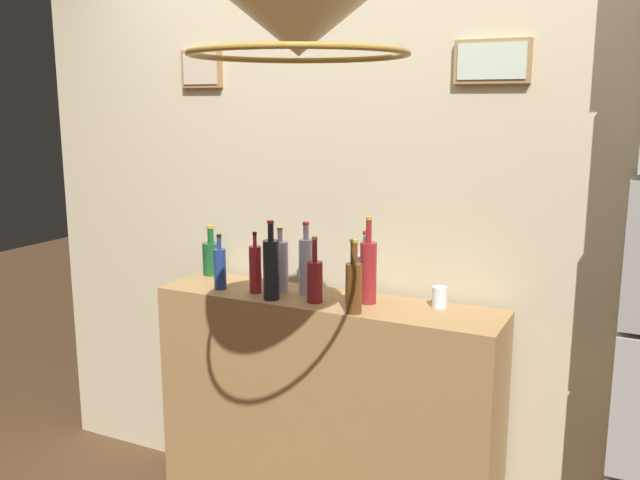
# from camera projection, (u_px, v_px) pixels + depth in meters

# --- Properties ---
(panelled_rear_partition) EXTENTS (3.22, 0.15, 2.66)m
(panelled_rear_partition) POSITION_uv_depth(u_px,v_px,m) (351.00, 196.00, 2.90)
(panelled_rear_partition) COLOR beige
(panelled_rear_partition) RESTS_ON ground
(bar_shelf_unit) EXTENTS (1.43, 0.33, 1.02)m
(bar_shelf_unit) POSITION_uv_depth(u_px,v_px,m) (325.00, 417.00, 2.86)
(bar_shelf_unit) COLOR #9E7547
(bar_shelf_unit) RESTS_ON ground
(liquor_bottle_gin) EXTENTS (0.08, 0.08, 0.23)m
(liquor_bottle_gin) POSITION_uv_depth(u_px,v_px,m) (211.00, 257.00, 3.14)
(liquor_bottle_gin) COLOR #184E23
(liquor_bottle_gin) RESTS_ON bar_shelf_unit
(liquor_bottle_rye) EXTENTS (0.06, 0.06, 0.26)m
(liquor_bottle_rye) POSITION_uv_depth(u_px,v_px,m) (315.00, 280.00, 2.70)
(liquor_bottle_rye) COLOR maroon
(liquor_bottle_rye) RESTS_ON bar_shelf_unit
(liquor_bottle_rum) EXTENTS (0.07, 0.07, 0.27)m
(liquor_bottle_rum) POSITION_uv_depth(u_px,v_px,m) (280.00, 266.00, 2.84)
(liquor_bottle_rum) COLOR silver
(liquor_bottle_rum) RESTS_ON bar_shelf_unit
(liquor_bottle_amaro) EXTENTS (0.06, 0.06, 0.28)m
(liquor_bottle_amaro) POSITION_uv_depth(u_px,v_px,m) (354.00, 285.00, 2.55)
(liquor_bottle_amaro) COLOR #5C3415
(liquor_bottle_amaro) RESTS_ON bar_shelf_unit
(liquor_bottle_mezcal) EXTENTS (0.07, 0.07, 0.34)m
(liquor_bottle_mezcal) POSITION_uv_depth(u_px,v_px,m) (368.00, 271.00, 2.68)
(liquor_bottle_mezcal) COLOR maroon
(liquor_bottle_mezcal) RESTS_ON bar_shelf_unit
(liquor_bottle_whiskey) EXTENTS (0.07, 0.07, 0.27)m
(liquor_bottle_whiskey) POSITION_uv_depth(u_px,v_px,m) (365.00, 274.00, 2.79)
(liquor_bottle_whiskey) COLOR #A5D8BC
(liquor_bottle_whiskey) RESTS_ON bar_shelf_unit
(liquor_bottle_scotch) EXTENTS (0.06, 0.06, 0.30)m
(liquor_bottle_scotch) POSITION_uv_depth(u_px,v_px,m) (306.00, 265.00, 2.81)
(liquor_bottle_scotch) COLOR silver
(liquor_bottle_scotch) RESTS_ON bar_shelf_unit
(liquor_bottle_sherry) EXTENTS (0.05, 0.05, 0.26)m
(liquor_bottle_sherry) POSITION_uv_depth(u_px,v_px,m) (255.00, 269.00, 2.83)
(liquor_bottle_sherry) COLOR #A32026
(liquor_bottle_sherry) RESTS_ON bar_shelf_unit
(liquor_bottle_bourbon) EXTENTS (0.05, 0.05, 0.23)m
(liquor_bottle_bourbon) POSITION_uv_depth(u_px,v_px,m) (220.00, 268.00, 2.89)
(liquor_bottle_bourbon) COLOR navy
(liquor_bottle_bourbon) RESTS_ON bar_shelf_unit
(liquor_bottle_tequila) EXTENTS (0.06, 0.06, 0.32)m
(liquor_bottle_tequila) POSITION_uv_depth(u_px,v_px,m) (271.00, 268.00, 2.73)
(liquor_bottle_tequila) COLOR black
(liquor_bottle_tequila) RESTS_ON bar_shelf_unit
(glass_tumbler_rocks) EXTENTS (0.06, 0.06, 0.08)m
(glass_tumbler_rocks) POSITION_uv_depth(u_px,v_px,m) (439.00, 297.00, 2.64)
(glass_tumbler_rocks) COLOR silver
(glass_tumbler_rocks) RESTS_ON bar_shelf_unit
(pendant_lamp) EXTENTS (0.56, 0.56, 0.65)m
(pendant_lamp) POSITION_uv_depth(u_px,v_px,m) (298.00, 14.00, 1.71)
(pendant_lamp) COLOR beige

